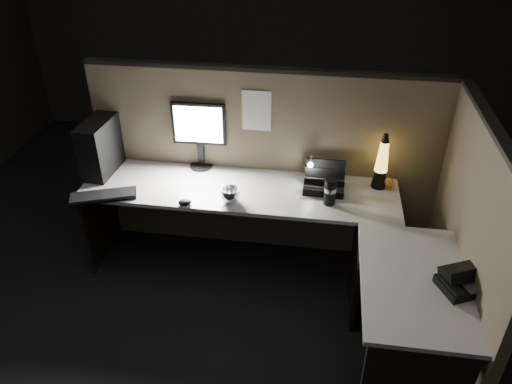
# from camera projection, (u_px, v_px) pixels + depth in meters

# --- Properties ---
(floor) EXTENTS (6.00, 6.00, 0.00)m
(floor) POSITION_uv_depth(u_px,v_px,m) (247.00, 323.00, 3.50)
(floor) COLOR black
(floor) RESTS_ON ground
(room_shell) EXTENTS (6.00, 6.00, 6.00)m
(room_shell) POSITION_uv_depth(u_px,v_px,m) (244.00, 108.00, 2.63)
(room_shell) COLOR silver
(room_shell) RESTS_ON ground
(partition_back) EXTENTS (2.66, 0.06, 1.50)m
(partition_back) POSITION_uv_depth(u_px,v_px,m) (265.00, 165.00, 3.87)
(partition_back) COLOR brown
(partition_back) RESTS_ON ground
(partition_right) EXTENTS (0.06, 1.66, 1.50)m
(partition_right) POSITION_uv_depth(u_px,v_px,m) (465.00, 248.00, 3.02)
(partition_right) COLOR brown
(partition_right) RESTS_ON ground
(desk) EXTENTS (2.60, 1.60, 0.73)m
(desk) POSITION_uv_depth(u_px,v_px,m) (278.00, 238.00, 3.38)
(desk) COLOR #B7B5AC
(desk) RESTS_ON ground
(pc_tower) EXTENTS (0.20, 0.40, 0.42)m
(pc_tower) POSITION_uv_depth(u_px,v_px,m) (100.00, 147.00, 3.73)
(pc_tower) COLOR black
(pc_tower) RESTS_ON desk
(monitor) EXTENTS (0.41, 0.17, 0.52)m
(monitor) POSITION_uv_depth(u_px,v_px,m) (199.00, 129.00, 3.74)
(monitor) COLOR black
(monitor) RESTS_ON desk
(keyboard) EXTENTS (0.49, 0.31, 0.02)m
(keyboard) POSITION_uv_depth(u_px,v_px,m) (103.00, 196.00, 3.52)
(keyboard) COLOR black
(keyboard) RESTS_ON desk
(mouse) EXTENTS (0.11, 0.09, 0.04)m
(mouse) POSITION_uv_depth(u_px,v_px,m) (185.00, 202.00, 3.44)
(mouse) COLOR black
(mouse) RESTS_ON desk
(clip_lamp) EXTENTS (0.04, 0.16, 0.20)m
(clip_lamp) POSITION_uv_depth(u_px,v_px,m) (310.00, 168.00, 3.63)
(clip_lamp) COLOR white
(clip_lamp) RESTS_ON desk
(organizer) EXTENTS (0.29, 0.26, 0.22)m
(organizer) POSITION_uv_depth(u_px,v_px,m) (324.00, 182.00, 3.61)
(organizer) COLOR black
(organizer) RESTS_ON desk
(lava_lamp) EXTENTS (0.11, 0.11, 0.42)m
(lava_lamp) POSITION_uv_depth(u_px,v_px,m) (381.00, 165.00, 3.56)
(lava_lamp) COLOR black
(lava_lamp) RESTS_ON desk
(travel_mug) EXTENTS (0.09, 0.09, 0.19)m
(travel_mug) POSITION_uv_depth(u_px,v_px,m) (330.00, 192.00, 3.41)
(travel_mug) COLOR black
(travel_mug) RESTS_ON desk
(steel_mug) EXTENTS (0.14, 0.14, 0.11)m
(steel_mug) POSITION_uv_depth(u_px,v_px,m) (230.00, 195.00, 3.45)
(steel_mug) COLOR silver
(steel_mug) RESTS_ON desk
(figurine) EXTENTS (0.06, 0.06, 0.06)m
(figurine) POSITION_uv_depth(u_px,v_px,m) (389.00, 182.00, 3.59)
(figurine) COLOR orange
(figurine) RESTS_ON desk
(pinned_paper) EXTENTS (0.21, 0.00, 0.30)m
(pinned_paper) POSITION_uv_depth(u_px,v_px,m) (256.00, 111.00, 3.60)
(pinned_paper) COLOR white
(pinned_paper) RESTS_ON partition_back
(desk_phone) EXTENTS (0.29, 0.29, 0.14)m
(desk_phone) POSITION_uv_depth(u_px,v_px,m) (461.00, 280.00, 2.74)
(desk_phone) COLOR black
(desk_phone) RESTS_ON desk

